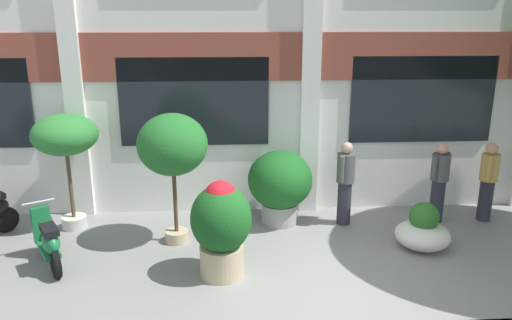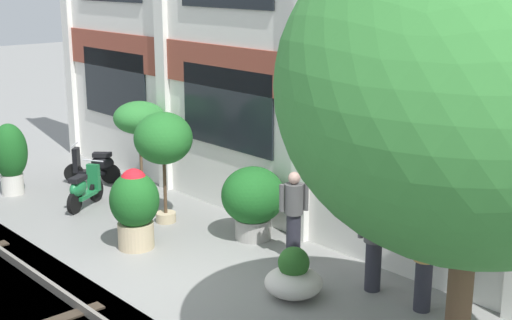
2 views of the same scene
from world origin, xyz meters
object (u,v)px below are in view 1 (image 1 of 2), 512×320
(potted_plant_fluted_column, at_px, (221,224))
(resident_by_doorway, at_px, (345,181))
(resident_near_plants, at_px, (439,180))
(potted_plant_low_pan, at_px, (172,147))
(scooter_near_curb, at_px, (48,242))
(potted_plant_tall_urn, at_px, (65,139))
(resident_watching_tracks, at_px, (488,180))
(potted_plant_wide_bowl, at_px, (423,231))
(potted_plant_glazed_jar, at_px, (280,183))

(potted_plant_fluted_column, bearing_deg, resident_by_doorway, 38.52)
(potted_plant_fluted_column, xyz_separation_m, resident_near_plants, (4.13, 1.85, -0.01))
(potted_plant_low_pan, bearing_deg, resident_by_doorway, 11.01)
(scooter_near_curb, xyz_separation_m, resident_by_doorway, (5.04, 1.43, 0.43))
(potted_plant_tall_urn, relative_size, resident_watching_tracks, 1.40)
(potted_plant_wide_bowl, xyz_separation_m, resident_by_doorway, (-1.12, 1.10, 0.55))
(potted_plant_tall_urn, height_order, resident_near_plants, potted_plant_tall_urn)
(potted_plant_wide_bowl, height_order, potted_plant_glazed_jar, potted_plant_glazed_jar)
(potted_plant_glazed_jar, relative_size, scooter_near_curb, 1.15)
(potted_plant_glazed_jar, distance_m, resident_watching_tracks, 4.00)
(resident_near_plants, bearing_deg, potted_plant_fluted_column, -102.58)
(potted_plant_glazed_jar, bearing_deg, potted_plant_wide_bowl, -27.42)
(potted_plant_wide_bowl, bearing_deg, resident_watching_tracks, 33.85)
(scooter_near_curb, xyz_separation_m, resident_near_plants, (6.86, 1.44, 0.40))
(scooter_near_curb, height_order, resident_watching_tracks, resident_watching_tracks)
(potted_plant_wide_bowl, bearing_deg, potted_plant_tall_urn, 169.04)
(potted_plant_tall_urn, relative_size, potted_plant_glazed_jar, 1.52)
(potted_plant_wide_bowl, bearing_deg, potted_plant_glazed_jar, 152.58)
(potted_plant_low_pan, height_order, resident_near_plants, potted_plant_low_pan)
(potted_plant_tall_urn, xyz_separation_m, potted_plant_glazed_jar, (3.89, 0.01, -0.93))
(potted_plant_glazed_jar, bearing_deg, potted_plant_fluted_column, -119.19)
(potted_plant_tall_urn, height_order, resident_watching_tracks, potted_plant_tall_urn)
(scooter_near_curb, bearing_deg, potted_plant_glazed_jar, -98.23)
(potted_plant_glazed_jar, bearing_deg, resident_by_doorway, -5.28)
(resident_by_doorway, bearing_deg, potted_plant_wide_bowl, -11.08)
(potted_plant_low_pan, xyz_separation_m, scooter_near_curb, (-1.92, -0.82, -1.30))
(potted_plant_low_pan, relative_size, scooter_near_curb, 1.86)
(potted_plant_fluted_column, bearing_deg, potted_plant_glazed_jar, 60.81)
(potted_plant_wide_bowl, distance_m, resident_near_plants, 1.41)
(resident_by_doorway, height_order, resident_near_plants, resident_by_doorway)
(potted_plant_tall_urn, distance_m, potted_plant_low_pan, 2.11)
(potted_plant_low_pan, distance_m, scooter_near_curb, 2.46)
(potted_plant_fluted_column, height_order, potted_plant_wide_bowl, potted_plant_fluted_column)
(potted_plant_glazed_jar, height_order, resident_by_doorway, resident_by_doorway)
(potted_plant_wide_bowl, height_order, resident_by_doorway, resident_by_doorway)
(potted_plant_tall_urn, bearing_deg, potted_plant_wide_bowl, -10.96)
(potted_plant_tall_urn, relative_size, resident_by_doorway, 1.35)
(potted_plant_wide_bowl, height_order, resident_watching_tracks, resident_watching_tracks)
(potted_plant_fluted_column, bearing_deg, resident_near_plants, 24.17)
(potted_plant_wide_bowl, relative_size, resident_by_doorway, 0.58)
(potted_plant_low_pan, distance_m, resident_watching_tracks, 6.00)
(potted_plant_wide_bowl, xyz_separation_m, scooter_near_curb, (-6.16, -0.33, 0.12))
(potted_plant_tall_urn, height_order, potted_plant_glazed_jar, potted_plant_tall_urn)
(resident_by_doorway, xyz_separation_m, resident_near_plants, (1.82, 0.01, -0.02))
(potted_plant_low_pan, bearing_deg, resident_near_plants, 7.14)
(potted_plant_low_pan, bearing_deg, potted_plant_tall_urn, 160.24)
(potted_plant_glazed_jar, relative_size, resident_watching_tracks, 0.92)
(potted_plant_low_pan, xyz_separation_m, potted_plant_fluted_column, (0.81, -1.23, -0.88))
(potted_plant_tall_urn, distance_m, resident_by_doorway, 5.18)
(potted_plant_tall_urn, bearing_deg, scooter_near_curb, -87.44)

